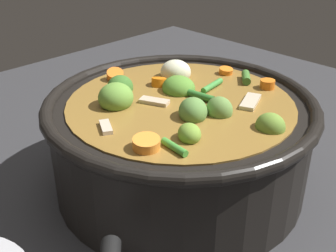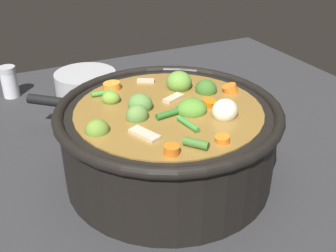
# 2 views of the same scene
# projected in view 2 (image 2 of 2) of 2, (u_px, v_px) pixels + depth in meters

# --- Properties ---
(ground_plane) EXTENTS (1.10, 1.10, 0.00)m
(ground_plane) POSITION_uv_depth(u_px,v_px,m) (169.00, 174.00, 0.63)
(ground_plane) COLOR #2D2D30
(cooking_pot) EXTENTS (0.33, 0.33, 0.14)m
(cooking_pot) POSITION_uv_depth(u_px,v_px,m) (169.00, 139.00, 0.60)
(cooking_pot) COLOR black
(cooking_pot) RESTS_ON ground_plane
(salt_shaker) EXTENTS (0.04, 0.04, 0.07)m
(salt_shaker) POSITION_uv_depth(u_px,v_px,m) (9.00, 82.00, 0.87)
(salt_shaker) COLOR silver
(salt_shaker) RESTS_ON ground_plane
(small_saucepan) EXTENTS (0.19, 0.19, 0.07)m
(small_saucepan) POSITION_uv_depth(u_px,v_px,m) (86.00, 89.00, 0.83)
(small_saucepan) COLOR #ADADB2
(small_saucepan) RESTS_ON ground_plane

